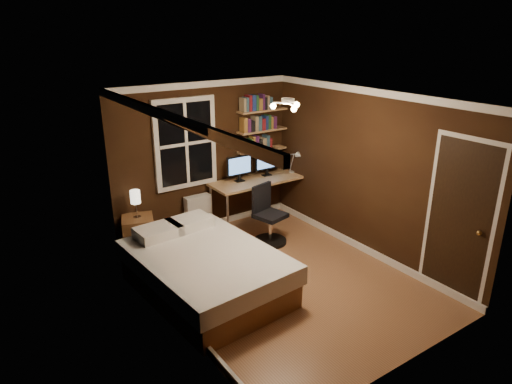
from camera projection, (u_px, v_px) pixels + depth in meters
floor at (279, 278)px, 6.36m from camera, size 4.20×4.20×0.00m
wall_back at (205, 158)px, 7.57m from camera, size 3.20×0.04×2.50m
wall_left at (167, 222)px, 5.09m from camera, size 0.04×4.20×2.50m
wall_right at (367, 173)px, 6.78m from camera, size 0.04×4.20×2.50m
ceiling at (283, 97)px, 5.51m from camera, size 3.20×4.20×0.02m
window at (186, 143)px, 7.25m from camera, size 1.06×0.06×1.46m
door at (459, 222)px, 5.65m from camera, size 0.03×0.82×2.05m
door_knob at (479, 233)px, 5.40m from camera, size 0.06×0.06×0.06m
ceiling_fixture at (288, 107)px, 5.46m from camera, size 0.44×0.44×0.18m
bookshelf_lower at (262, 150)px, 8.04m from camera, size 0.92×0.22×0.03m
books_row_lower at (262, 143)px, 8.00m from camera, size 0.54×0.16×0.23m
bookshelf_middle at (262, 130)px, 7.92m from camera, size 0.92×0.22×0.03m
books_row_middle at (262, 123)px, 7.88m from camera, size 0.60×0.16×0.23m
bookshelf_upper at (262, 110)px, 7.80m from camera, size 0.92×0.22×0.03m
books_row_upper at (262, 103)px, 7.76m from camera, size 0.60×0.16×0.23m
bed at (205, 270)px, 5.95m from camera, size 1.71×2.25×0.73m
nightstand at (139, 235)px, 7.01m from camera, size 0.59×0.59×0.58m
bedside_lamp at (136, 204)px, 6.83m from camera, size 0.15×0.15×0.44m
radiator at (198, 214)px, 7.67m from camera, size 0.44×0.15×0.66m
desk at (258, 182)px, 7.92m from camera, size 1.71×0.64×0.81m
monitor_left at (239, 169)px, 7.71m from camera, size 0.48×0.12×0.45m
monitor_right at (267, 163)px, 8.01m from camera, size 0.48×0.12×0.45m
desk_lamp at (295, 162)px, 8.13m from camera, size 0.14×0.32×0.44m
office_chair at (268, 221)px, 7.31m from camera, size 0.53×0.53×0.96m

